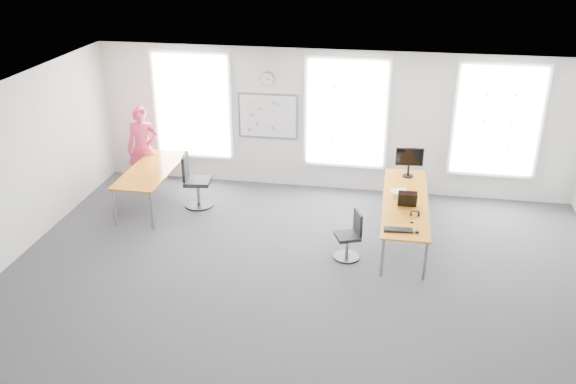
% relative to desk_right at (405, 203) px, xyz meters
% --- Properties ---
extents(floor, '(10.00, 10.00, 0.00)m').
position_rel_desk_right_xyz_m(floor, '(-1.58, -2.00, -0.68)').
color(floor, '#2C2C31').
rests_on(floor, ground).
extents(ceiling, '(10.00, 10.00, 0.00)m').
position_rel_desk_right_xyz_m(ceiling, '(-1.58, -2.00, 2.32)').
color(ceiling, silver).
rests_on(ceiling, ground).
extents(wall_back, '(10.00, 0.00, 10.00)m').
position_rel_desk_right_xyz_m(wall_back, '(-1.58, 2.00, 0.82)').
color(wall_back, silver).
rests_on(wall_back, ground).
extents(window_left, '(1.60, 0.06, 2.20)m').
position_rel_desk_right_xyz_m(window_left, '(-4.58, 1.97, 1.02)').
color(window_left, silver).
rests_on(window_left, wall_back).
extents(window_mid, '(1.60, 0.06, 2.20)m').
position_rel_desk_right_xyz_m(window_mid, '(-1.28, 1.97, 1.02)').
color(window_mid, silver).
rests_on(window_mid, wall_back).
extents(window_right, '(1.60, 0.06, 2.20)m').
position_rel_desk_right_xyz_m(window_right, '(1.72, 1.97, 1.02)').
color(window_right, silver).
rests_on(window_right, wall_back).
extents(desk_right, '(0.80, 3.00, 0.73)m').
position_rel_desk_right_xyz_m(desk_right, '(0.00, 0.00, 0.00)').
color(desk_right, '#BA7218').
rests_on(desk_right, ground).
extents(desk_left, '(0.87, 2.17, 0.79)m').
position_rel_desk_right_xyz_m(desk_left, '(-5.02, 0.52, 0.04)').
color(desk_left, '#BA7218').
rests_on(desk_left, ground).
extents(chair_right, '(0.51, 0.51, 0.86)m').
position_rel_desk_right_xyz_m(chair_right, '(-0.91, -0.92, -0.31)').
color(chair_right, black).
rests_on(chair_right, ground).
extents(chair_left, '(0.59, 0.59, 1.10)m').
position_rel_desk_right_xyz_m(chair_left, '(-4.18, 0.62, -0.20)').
color(chair_left, black).
rests_on(chair_left, ground).
extents(person, '(0.77, 0.61, 1.85)m').
position_rel_desk_right_xyz_m(person, '(-5.48, 1.25, 0.24)').
color(person, '#C72F52').
rests_on(person, ground).
extents(whiteboard, '(1.20, 0.03, 0.90)m').
position_rel_desk_right_xyz_m(whiteboard, '(-2.93, 1.97, 0.87)').
color(whiteboard, silver).
rests_on(whiteboard, wall_back).
extents(wall_clock, '(0.30, 0.04, 0.30)m').
position_rel_desk_right_xyz_m(wall_clock, '(-2.93, 1.97, 1.67)').
color(wall_clock, gray).
rests_on(wall_clock, wall_back).
extents(keyboard, '(0.49, 0.21, 0.02)m').
position_rel_desk_right_xyz_m(keyboard, '(-0.12, -1.19, 0.06)').
color(keyboard, black).
rests_on(keyboard, desk_right).
extents(mouse, '(0.11, 0.14, 0.05)m').
position_rel_desk_right_xyz_m(mouse, '(0.18, -1.21, 0.07)').
color(mouse, black).
rests_on(mouse, desk_right).
extents(lens_cap, '(0.08, 0.08, 0.01)m').
position_rel_desk_right_xyz_m(lens_cap, '(0.10, -0.87, 0.05)').
color(lens_cap, black).
rests_on(lens_cap, desk_right).
extents(headphones, '(0.16, 0.09, 0.09)m').
position_rel_desk_right_xyz_m(headphones, '(0.15, -0.60, 0.09)').
color(headphones, black).
rests_on(headphones, desk_right).
extents(laptop_sleeve, '(0.34, 0.18, 0.27)m').
position_rel_desk_right_xyz_m(laptop_sleeve, '(0.02, -0.25, 0.18)').
color(laptop_sleeve, black).
rests_on(laptop_sleeve, desk_right).
extents(paper_stack, '(0.33, 0.28, 0.10)m').
position_rel_desk_right_xyz_m(paper_stack, '(-0.12, 0.19, 0.10)').
color(paper_stack, beige).
rests_on(paper_stack, desk_right).
extents(monitor, '(0.54, 0.22, 0.60)m').
position_rel_desk_right_xyz_m(monitor, '(0.05, 1.14, 0.41)').
color(monitor, black).
rests_on(monitor, desk_right).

